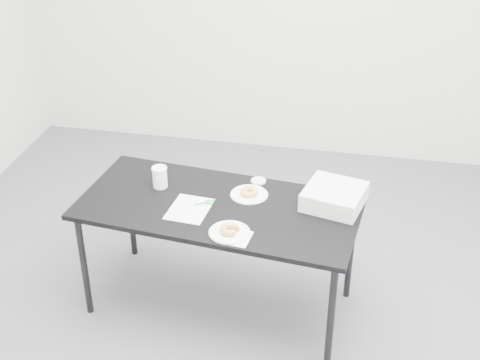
% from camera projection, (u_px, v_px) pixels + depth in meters
% --- Properties ---
extents(floor, '(4.00, 4.00, 0.00)m').
position_uv_depth(floor, '(219.00, 300.00, 3.90)').
color(floor, '#525257').
rests_on(floor, ground).
extents(table, '(1.55, 0.85, 0.68)m').
position_uv_depth(table, '(219.00, 213.00, 3.57)').
color(table, black).
rests_on(table, floor).
extents(scorecard, '(0.22, 0.27, 0.00)m').
position_uv_depth(scorecard, '(189.00, 209.00, 3.50)').
color(scorecard, white).
rests_on(scorecard, table).
extents(logo_patch, '(0.04, 0.04, 0.00)m').
position_uv_depth(logo_patch, '(210.00, 202.00, 3.55)').
color(logo_patch, green).
rests_on(logo_patch, scorecard).
extents(pen, '(0.10, 0.08, 0.01)m').
position_uv_depth(pen, '(205.00, 202.00, 3.55)').
color(pen, '#0D8594').
rests_on(pen, scorecard).
extents(napkin, '(0.16, 0.16, 0.00)m').
position_uv_depth(napkin, '(236.00, 237.00, 3.28)').
color(napkin, white).
rests_on(napkin, table).
extents(plate_near, '(0.21, 0.21, 0.01)m').
position_uv_depth(plate_near, '(229.00, 232.00, 3.31)').
color(plate_near, white).
rests_on(plate_near, napkin).
extents(donut_near, '(0.12, 0.12, 0.03)m').
position_uv_depth(donut_near, '(229.00, 229.00, 3.30)').
color(donut_near, '#C1863D').
rests_on(donut_near, plate_near).
extents(plate_far, '(0.21, 0.21, 0.01)m').
position_uv_depth(plate_far, '(249.00, 195.00, 3.62)').
color(plate_far, white).
rests_on(plate_far, table).
extents(donut_far, '(0.11, 0.11, 0.03)m').
position_uv_depth(donut_far, '(249.00, 192.00, 3.61)').
color(donut_far, '#C1863D').
rests_on(donut_far, plate_far).
extents(coffee_cup, '(0.08, 0.08, 0.12)m').
position_uv_depth(coffee_cup, '(160.00, 177.00, 3.67)').
color(coffee_cup, white).
rests_on(coffee_cup, table).
extents(cup_lid, '(0.08, 0.08, 0.01)m').
position_uv_depth(cup_lid, '(258.00, 181.00, 3.74)').
color(cup_lid, white).
rests_on(cup_lid, table).
extents(bakery_box, '(0.36, 0.36, 0.10)m').
position_uv_depth(bakery_box, '(334.00, 197.00, 3.52)').
color(bakery_box, silver).
rests_on(bakery_box, table).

